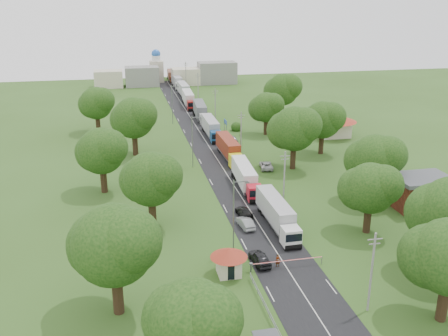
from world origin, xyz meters
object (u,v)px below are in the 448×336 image
object	(u,v)px
boom_barrier	(276,263)
guard_booth	(229,258)
info_sign	(225,124)
truck_0	(277,213)
pedestrian_near	(278,261)
car_lane_front	(260,258)
car_lane_mid	(245,223)

from	to	relation	value
boom_barrier	guard_booth	world-z (taller)	guard_booth
info_sign	boom_barrier	bearing A→B (deg)	-96.24
truck_0	pedestrian_near	distance (m)	11.22
car_lane_front	pedestrian_near	size ratio (longest dim) A/B	2.72
car_lane_front	boom_barrier	bearing A→B (deg)	128.04
boom_barrier	pedestrian_near	size ratio (longest dim) A/B	5.66
car_lane_mid	car_lane_front	bearing A→B (deg)	78.44
info_sign	car_lane_front	xyz separation A→B (m)	(-8.12, -58.33, -2.25)
guard_booth	car_lane_front	bearing A→B (deg)	21.38
guard_booth	truck_0	distance (m)	14.62
info_sign	car_lane_mid	xyz separation A→B (m)	(-7.36, -48.08, -2.30)
boom_barrier	car_lane_mid	bearing A→B (deg)	93.84
guard_booth	truck_0	world-z (taller)	truck_0
info_sign	pedestrian_near	world-z (taller)	info_sign
info_sign	truck_0	world-z (taller)	info_sign
boom_barrier	car_lane_front	bearing A→B (deg)	133.02
boom_barrier	car_lane_front	world-z (taller)	car_lane_front
guard_booth	car_lane_mid	bearing A→B (deg)	67.08
boom_barrier	pedestrian_near	world-z (taller)	pedestrian_near
guard_booth	car_lane_front	xyz separation A→B (m)	(4.28, 1.68, -1.41)
info_sign	car_lane_mid	distance (m)	48.69
guard_booth	car_lane_mid	size ratio (longest dim) A/B	1.03
truck_0	car_lane_mid	bearing A→B (deg)	170.32
info_sign	car_lane_front	distance (m)	58.93
boom_barrier	truck_0	distance (m)	11.80
guard_booth	pedestrian_near	bearing A→B (deg)	4.61
info_sign	guard_booth	bearing A→B (deg)	-101.68
info_sign	car_lane_front	bearing A→B (deg)	-97.93
info_sign	pedestrian_near	size ratio (longest dim) A/B	2.52
car_lane_mid	pedestrian_near	distance (m)	11.48
car_lane_mid	pedestrian_near	world-z (taller)	pedestrian_near
guard_booth	info_sign	distance (m)	61.27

